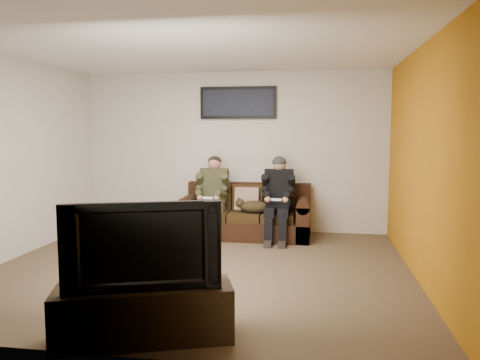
% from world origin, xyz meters
% --- Properties ---
extents(floor, '(5.00, 5.00, 0.00)m').
position_xyz_m(floor, '(0.00, 0.00, 0.00)').
color(floor, brown).
rests_on(floor, ground).
extents(ceiling, '(5.00, 5.00, 0.00)m').
position_xyz_m(ceiling, '(0.00, 0.00, 2.60)').
color(ceiling, silver).
rests_on(ceiling, ground).
extents(wall_back, '(5.00, 0.00, 5.00)m').
position_xyz_m(wall_back, '(0.00, 2.25, 1.30)').
color(wall_back, beige).
rests_on(wall_back, ground).
extents(wall_front, '(5.00, 0.00, 5.00)m').
position_xyz_m(wall_front, '(0.00, -2.25, 1.30)').
color(wall_front, beige).
rests_on(wall_front, ground).
extents(wall_left, '(0.00, 4.50, 4.50)m').
position_xyz_m(wall_left, '(-2.50, 0.00, 1.30)').
color(wall_left, beige).
rests_on(wall_left, ground).
extents(wall_right, '(0.00, 4.50, 4.50)m').
position_xyz_m(wall_right, '(2.50, 0.00, 1.30)').
color(wall_right, beige).
rests_on(wall_right, ground).
extents(accent_wall_right, '(0.00, 4.50, 4.50)m').
position_xyz_m(accent_wall_right, '(2.49, 0.00, 1.30)').
color(accent_wall_right, '#BD7412').
rests_on(accent_wall_right, ground).
extents(sofa, '(1.99, 0.86, 0.81)m').
position_xyz_m(sofa, '(0.29, 1.82, 0.31)').
color(sofa, black).
rests_on(sofa, ground).
extents(throw_pillow, '(0.38, 0.18, 0.38)m').
position_xyz_m(throw_pillow, '(0.29, 1.86, 0.58)').
color(throw_pillow, tan).
rests_on(throw_pillow, sofa).
extents(throw_blanket, '(0.41, 0.20, 0.07)m').
position_xyz_m(throw_blanket, '(-0.31, 2.07, 0.81)').
color(throw_blanket, '#BFB28C').
rests_on(throw_blanket, sofa).
extents(person_left, '(0.51, 0.87, 1.25)m').
position_xyz_m(person_left, '(-0.22, 1.66, 0.69)').
color(person_left, '#7E674F').
rests_on(person_left, sofa).
extents(person_right, '(0.51, 0.86, 1.26)m').
position_xyz_m(person_right, '(0.79, 1.66, 0.70)').
color(person_right, black).
rests_on(person_right, sofa).
extents(cat, '(0.66, 0.26, 0.24)m').
position_xyz_m(cat, '(0.41, 1.65, 0.50)').
color(cat, '#44351A').
rests_on(cat, sofa).
extents(framed_poster, '(1.25, 0.05, 0.52)m').
position_xyz_m(framed_poster, '(0.09, 2.22, 2.10)').
color(framed_poster, black).
rests_on(framed_poster, wall_back).
extents(tv_stand, '(1.46, 0.87, 0.44)m').
position_xyz_m(tv_stand, '(0.04, -1.95, 0.22)').
color(tv_stand, '#2F200F').
rests_on(tv_stand, ground).
extents(television, '(1.19, 0.54, 0.69)m').
position_xyz_m(television, '(0.04, -1.95, 0.78)').
color(television, black).
rests_on(television, tv_stand).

